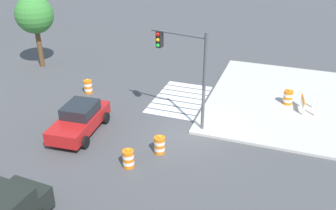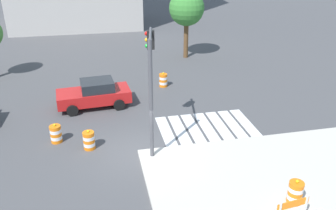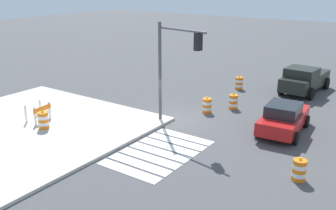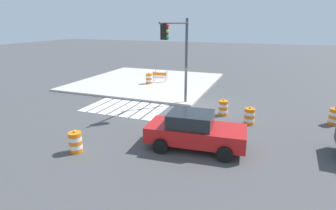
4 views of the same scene
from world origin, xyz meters
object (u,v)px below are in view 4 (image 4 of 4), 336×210
traffic_barrel_crosswalk_end (334,117)px  construction_barricade (160,76)px  traffic_barrel_median_far (249,116)px  traffic_barrel_on_sidewalk (149,79)px  sports_car (195,130)px  traffic_barrel_near_corner (76,142)px  traffic_light_pole (178,47)px  traffic_barrel_median_near (223,108)px

traffic_barrel_crosswalk_end → construction_barricade: size_ratio=0.77×
traffic_barrel_median_far → traffic_barrel_on_sidewalk: (9.18, -6.78, 0.15)m
traffic_barrel_crosswalk_end → construction_barricade: 14.33m
sports_car → traffic_barrel_crosswalk_end: (-6.39, -5.47, -0.36)m
traffic_barrel_median_far → construction_barricade: 11.60m
traffic_barrel_near_corner → traffic_light_pole: traffic_light_pole is taller
traffic_barrel_near_corner → construction_barricade: 14.06m
traffic_barrel_on_sidewalk → construction_barricade: 1.22m
traffic_barrel_on_sidewalk → construction_barricade: traffic_barrel_on_sidewalk is taller
traffic_barrel_crosswalk_end → traffic_light_pole: (8.97, 0.26, 3.46)m
traffic_barrel_on_sidewalk → traffic_light_pole: 7.82m
traffic_barrel_crosswalk_end → traffic_barrel_on_sidewalk: 14.49m
traffic_light_pole → construction_barricade: bearing=-58.7°
traffic_barrel_near_corner → traffic_barrel_median_near: same height
traffic_barrel_near_corner → traffic_barrel_on_sidewalk: size_ratio=1.00×
traffic_barrel_near_corner → traffic_light_pole: bearing=-105.6°
construction_barricade → traffic_light_pole: (-3.93, 6.47, 3.19)m
traffic_barrel_crosswalk_end → traffic_barrel_median_near: bearing=5.9°
traffic_barrel_median_near → construction_barricade: size_ratio=0.77×
traffic_barrel_on_sidewalk → traffic_light_pole: traffic_light_pole is taller
traffic_barrel_crosswalk_end → traffic_barrel_median_far: size_ratio=1.00×
traffic_barrel_near_corner → traffic_light_pole: size_ratio=0.19×
sports_car → traffic_barrel_on_sidewalk: bearing=-56.2°
traffic_barrel_crosswalk_end → traffic_barrel_on_sidewalk: size_ratio=1.00×
traffic_barrel_median_near → traffic_barrel_median_far: same height
traffic_barrel_median_far → traffic_light_pole: traffic_light_pole is taller
traffic_light_pole → traffic_barrel_median_far: bearing=163.7°
sports_car → traffic_barrel_median_near: (-0.44, -4.86, -0.36)m
construction_barricade → traffic_light_pole: traffic_light_pole is taller
traffic_barrel_median_near → traffic_barrel_on_sidewalk: (7.58, -5.79, 0.15)m
traffic_barrel_crosswalk_end → traffic_barrel_near_corner: bearing=34.9°
traffic_barrel_on_sidewalk → traffic_barrel_near_corner: bearing=100.9°
traffic_barrel_near_corner → traffic_barrel_median_near: 8.75m
sports_car → traffic_barrel_on_sidewalk: sports_car is taller
traffic_barrel_median_far → construction_barricade: bearing=-42.4°
traffic_barrel_median_near → construction_barricade: bearing=-44.5°
sports_car → construction_barricade: size_ratio=3.34×
sports_car → traffic_barrel_near_corner: size_ratio=4.35×
sports_car → traffic_light_pole: bearing=-63.7°
sports_car → traffic_barrel_on_sidewalk: size_ratio=4.35×
traffic_barrel_median_near → construction_barricade: construction_barricade is taller
traffic_barrel_near_corner → sports_car: bearing=-154.3°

